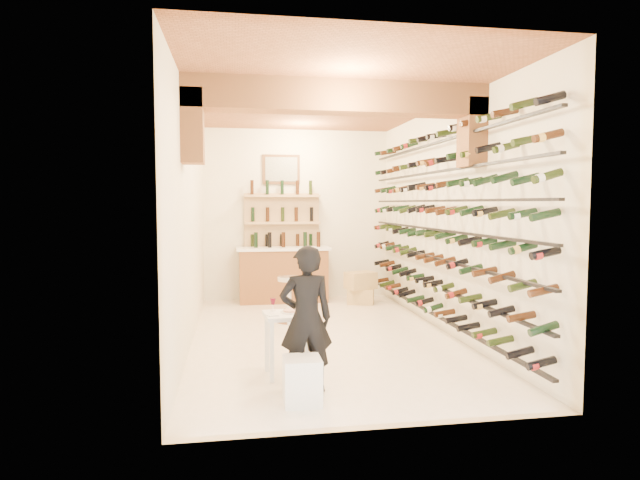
# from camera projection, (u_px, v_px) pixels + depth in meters

# --- Properties ---
(ground) EXTENTS (6.00, 6.00, 0.00)m
(ground) POSITION_uv_depth(u_px,v_px,m) (324.00, 336.00, 7.21)
(ground) COLOR white
(ground) RESTS_ON ground
(room_shell) EXTENTS (3.52, 6.02, 3.21)m
(room_shell) POSITION_uv_depth(u_px,v_px,m) (327.00, 169.00, 6.80)
(room_shell) COLOR #EDE6CD
(room_shell) RESTS_ON ground
(wine_rack) EXTENTS (0.32, 5.70, 2.56)m
(wine_rack) POSITION_uv_depth(u_px,v_px,m) (432.00, 222.00, 7.35)
(wine_rack) COLOR black
(wine_rack) RESTS_ON ground
(back_counter) EXTENTS (1.70, 0.62, 1.29)m
(back_counter) POSITION_uv_depth(u_px,v_px,m) (283.00, 273.00, 9.74)
(back_counter) COLOR brown
(back_counter) RESTS_ON ground
(back_shelving) EXTENTS (1.40, 0.31, 2.73)m
(back_shelving) POSITION_uv_depth(u_px,v_px,m) (282.00, 238.00, 9.93)
(back_shelving) COLOR tan
(back_shelving) RESTS_ON ground
(tasting_table) EXTENTS (0.49, 0.49, 0.80)m
(tasting_table) POSITION_uv_depth(u_px,v_px,m) (286.00, 324.00, 5.56)
(tasting_table) COLOR white
(tasting_table) RESTS_ON ground
(white_stool) EXTENTS (0.34, 0.34, 0.42)m
(white_stool) POSITION_uv_depth(u_px,v_px,m) (302.00, 381.00, 4.79)
(white_stool) COLOR white
(white_stool) RESTS_ON ground
(person) EXTENTS (0.53, 0.36, 1.42)m
(person) POSITION_uv_depth(u_px,v_px,m) (306.00, 319.00, 5.08)
(person) COLOR black
(person) RESTS_ON ground
(chrome_barstool) EXTENTS (0.37, 0.37, 0.72)m
(chrome_barstool) POSITION_uv_depth(u_px,v_px,m) (289.00, 297.00, 7.93)
(chrome_barstool) COLOR silver
(chrome_barstool) RESTS_ON ground
(crate_lower) EXTENTS (0.54, 0.45, 0.28)m
(crate_lower) POSITION_uv_depth(u_px,v_px,m) (361.00, 296.00, 9.54)
(crate_lower) COLOR tan
(crate_lower) RESTS_ON ground
(crate_upper) EXTENTS (0.60, 0.50, 0.30)m
(crate_upper) POSITION_uv_depth(u_px,v_px,m) (361.00, 280.00, 9.52)
(crate_upper) COLOR tan
(crate_upper) RESTS_ON crate_lower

